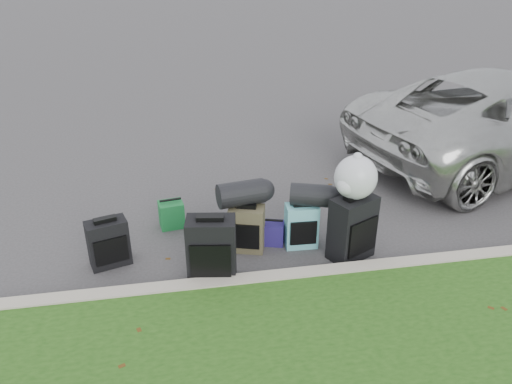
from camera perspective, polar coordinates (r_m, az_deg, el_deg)
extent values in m
plane|color=#383535|center=(6.34, 1.21, -5.18)|extent=(120.00, 120.00, 0.00)
cube|color=#9E937F|center=(5.49, 3.25, -9.90)|extent=(120.00, 0.18, 0.15)
imported|color=#B7B7B2|center=(9.33, 27.10, 7.58)|extent=(5.90, 3.72, 1.52)
cube|color=black|center=(5.94, -16.51, -5.61)|extent=(0.50, 0.37, 0.56)
cube|color=black|center=(5.42, -5.10, -6.62)|extent=(0.56, 0.39, 0.75)
cube|color=#3B3624|center=(5.97, -1.07, -4.19)|extent=(0.47, 0.37, 0.57)
cube|color=teal|center=(6.06, 5.21, -3.87)|extent=(0.40, 0.25, 0.55)
cube|color=black|center=(5.88, 10.95, -4.07)|extent=(0.60, 0.51, 0.77)
cube|color=#17682E|center=(6.59, -9.63, -2.54)|extent=(0.34, 0.29, 0.35)
cube|color=navy|center=(6.15, 1.96, -4.72)|extent=(0.31, 0.28, 0.28)
cylinder|color=black|center=(5.82, -1.71, -0.18)|extent=(0.59, 0.38, 0.30)
cylinder|color=black|center=(5.89, 6.29, -0.35)|extent=(0.54, 0.41, 0.27)
sphere|color=silver|center=(5.62, 11.33, 1.64)|extent=(0.48, 0.48, 0.48)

